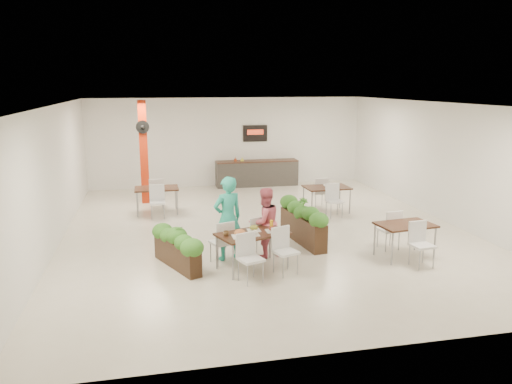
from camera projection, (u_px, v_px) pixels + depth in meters
ground at (266, 230)px, 12.80m from camera, size 12.00×12.00×0.00m
room_shell at (266, 153)px, 12.37m from camera, size 10.10×12.10×3.22m
red_column at (144, 151)px, 15.45m from camera, size 0.40×0.41×3.20m
service_counter at (257, 173)px, 18.30m from camera, size 3.00×0.64×2.20m
main_table at (252, 238)px, 10.05m from camera, size 1.68×1.93×0.92m
diner_man at (228, 218)px, 10.54m from camera, size 0.76×0.62×1.81m
diner_woman at (265, 223)px, 10.74m from camera, size 0.89×0.79×1.53m
planter_left at (177, 244)px, 10.16m from camera, size 0.92×1.60×0.88m
planter_right at (303, 221)px, 11.78m from camera, size 0.62×2.03×1.07m
side_table_a at (157, 192)px, 14.41m from camera, size 1.24×1.62×0.92m
side_table_b at (327, 191)px, 14.55m from camera, size 1.31×1.63×0.92m
side_table_c at (405, 230)px, 10.71m from camera, size 1.26×1.66×0.92m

